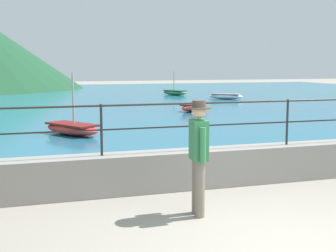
{
  "coord_description": "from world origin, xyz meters",
  "views": [
    {
      "loc": [
        -3.06,
        -4.55,
        2.27
      ],
      "look_at": [
        -0.47,
        3.7,
        1.1
      ],
      "focal_mm": 48.45,
      "sensor_mm": 36.0,
      "label": 1
    }
  ],
  "objects_px": {
    "boat_0": "(226,96)",
    "boat_4": "(194,107)",
    "boat_3": "(175,92)",
    "boat_2": "(72,128)",
    "person_walking": "(199,152)"
  },
  "relations": [
    {
      "from": "boat_0",
      "to": "boat_4",
      "type": "bearing_deg",
      "value": -125.45
    },
    {
      "from": "person_walking",
      "to": "boat_2",
      "type": "relative_size",
      "value": 0.72
    },
    {
      "from": "boat_0",
      "to": "boat_2",
      "type": "xyz_separation_m",
      "value": [
        -11.12,
        -12.52,
        0.01
      ]
    },
    {
      "from": "boat_2",
      "to": "boat_0",
      "type": "bearing_deg",
      "value": 48.4
    },
    {
      "from": "boat_3",
      "to": "boat_2",
      "type": "bearing_deg",
      "value": -117.94
    },
    {
      "from": "boat_2",
      "to": "boat_4",
      "type": "relative_size",
      "value": 1.05
    },
    {
      "from": "boat_3",
      "to": "boat_4",
      "type": "distance_m",
      "value": 11.73
    },
    {
      "from": "boat_0",
      "to": "boat_3",
      "type": "xyz_separation_m",
      "value": [
        -1.92,
        4.82,
        0.01
      ]
    },
    {
      "from": "boat_0",
      "to": "boat_2",
      "type": "bearing_deg",
      "value": -131.6
    },
    {
      "from": "boat_2",
      "to": "boat_4",
      "type": "distance_m",
      "value": 8.76
    },
    {
      "from": "boat_0",
      "to": "boat_4",
      "type": "height_order",
      "value": "same"
    },
    {
      "from": "boat_0",
      "to": "boat_3",
      "type": "height_order",
      "value": "boat_3"
    },
    {
      "from": "boat_2",
      "to": "boat_4",
      "type": "xyz_separation_m",
      "value": [
        6.43,
        5.94,
        -0.01
      ]
    },
    {
      "from": "boat_3",
      "to": "boat_4",
      "type": "height_order",
      "value": "boat_3"
    },
    {
      "from": "person_walking",
      "to": "boat_4",
      "type": "distance_m",
      "value": 15.32
    }
  ]
}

